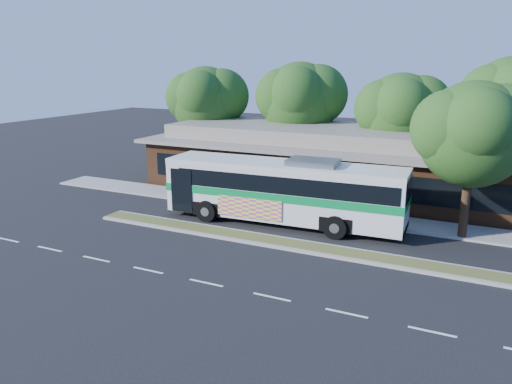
# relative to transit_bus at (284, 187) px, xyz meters

# --- Properties ---
(ground) EXTENTS (120.00, 120.00, 0.00)m
(ground) POSITION_rel_transit_bus_xyz_m (3.15, -3.80, -2.13)
(ground) COLOR black
(ground) RESTS_ON ground
(median_strip) EXTENTS (26.00, 1.10, 0.15)m
(median_strip) POSITION_rel_transit_bus_xyz_m (3.15, -3.20, -2.06)
(median_strip) COLOR #3D4B20
(median_strip) RESTS_ON ground
(sidewalk) EXTENTS (44.00, 2.60, 0.12)m
(sidewalk) POSITION_rel_transit_bus_xyz_m (3.15, 2.60, -2.07)
(sidewalk) COLOR gray
(sidewalk) RESTS_ON ground
(parking_lot) EXTENTS (14.00, 12.00, 0.01)m
(parking_lot) POSITION_rel_transit_bus_xyz_m (-14.85, 6.20, -2.13)
(parking_lot) COLOR black
(parking_lot) RESTS_ON ground
(plaza_building) EXTENTS (33.20, 11.20, 4.45)m
(plaza_building) POSITION_rel_transit_bus_xyz_m (3.15, 9.19, -0.00)
(plaza_building) COLOR #55311A
(plaza_building) RESTS_ON ground
(tree_bg_a) EXTENTS (6.47, 5.80, 8.63)m
(tree_bg_a) POSITION_rel_transit_bus_xyz_m (-11.43, 11.34, 3.74)
(tree_bg_a) COLOR black
(tree_bg_a) RESTS_ON ground
(tree_bg_b) EXTENTS (6.69, 6.00, 9.00)m
(tree_bg_b) POSITION_rel_transit_bus_xyz_m (-3.41, 12.34, 4.01)
(tree_bg_b) COLOR black
(tree_bg_b) RESTS_ON ground
(tree_bg_c) EXTENTS (6.24, 5.60, 8.26)m
(tree_bg_c) POSITION_rel_transit_bus_xyz_m (4.56, 11.33, 3.46)
(tree_bg_c) COLOR black
(tree_bg_c) RESTS_ON ground
(transit_bus) EXTENTS (13.77, 3.69, 3.83)m
(transit_bus) POSITION_rel_transit_bus_xyz_m (0.00, 0.00, 0.00)
(transit_bus) COLOR silver
(transit_bus) RESTS_ON ground
(sedan) EXTENTS (5.32, 3.22, 1.44)m
(sedan) POSITION_rel_transit_bus_xyz_m (-8.17, 4.18, -1.41)
(sedan) COLOR #A5A7AC
(sedan) RESTS_ON ground
(sidewalk_tree) EXTENTS (5.93, 5.32, 8.11)m
(sidewalk_tree) POSITION_rel_transit_bus_xyz_m (9.75, 1.83, 3.45)
(sidewalk_tree) COLOR black
(sidewalk_tree) RESTS_ON ground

